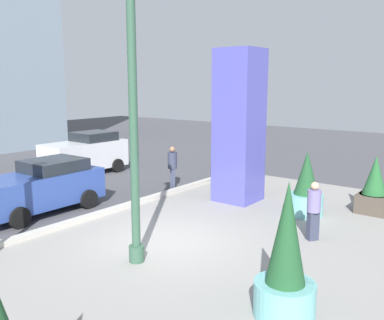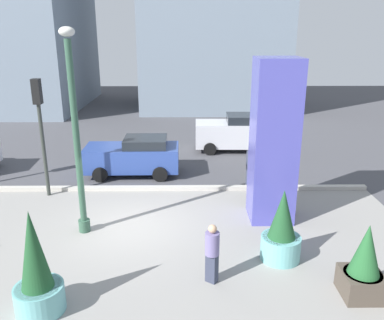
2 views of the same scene
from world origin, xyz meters
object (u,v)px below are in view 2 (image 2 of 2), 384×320
at_px(art_pillar_blue, 274,142).
at_px(traffic_light_corner, 40,119).
at_px(potted_plant_mid_plaza, 36,273).
at_px(pedestrian_by_curb, 251,164).
at_px(potted_plant_near_right, 282,232).
at_px(lamp_post, 77,140).
at_px(pedestrian_on_sidewalk, 212,251).
at_px(car_intersection, 134,156).
at_px(potted_plant_by_pillar, 364,265).
at_px(car_passing_lane, 233,133).

xyz_separation_m(art_pillar_blue, traffic_light_corner, (-8.16, 1.99, 0.34)).
relative_size(potted_plant_mid_plaza, pedestrian_by_curb, 1.45).
bearing_deg(potted_plant_near_right, pedestrian_by_curb, 90.37).
bearing_deg(art_pillar_blue, potted_plant_near_right, -94.49).
relative_size(lamp_post, pedestrian_on_sidewalk, 3.87).
height_order(car_intersection, pedestrian_by_curb, pedestrian_by_curb).
xyz_separation_m(potted_plant_by_pillar, car_intersection, (-6.51, 8.60, 0.02)).
height_order(potted_plant_by_pillar, car_intersection, potted_plant_by_pillar).
bearing_deg(car_passing_lane, potted_plant_near_right, -89.09).
bearing_deg(lamp_post, potted_plant_near_right, -16.05).
distance_m(potted_plant_near_right, car_intersection, 8.53).
bearing_deg(pedestrian_on_sidewalk, car_intersection, 110.27).
distance_m(potted_plant_mid_plaza, car_passing_lane, 14.02).
distance_m(lamp_post, art_pillar_blue, 6.14).
bearing_deg(pedestrian_on_sidewalk, art_pillar_blue, 59.42).
bearing_deg(car_intersection, lamp_post, -99.96).
height_order(traffic_light_corner, car_passing_lane, traffic_light_corner).
bearing_deg(potted_plant_near_right, car_intersection, 125.28).
height_order(traffic_light_corner, car_intersection, traffic_light_corner).
height_order(lamp_post, car_passing_lane, lamp_post).
bearing_deg(potted_plant_near_right, art_pillar_blue, 85.51).
xyz_separation_m(art_pillar_blue, pedestrian_by_curb, (-0.24, 2.87, -1.70)).
xyz_separation_m(lamp_post, art_pillar_blue, (6.06, 0.95, -0.36)).
distance_m(traffic_light_corner, pedestrian_by_curb, 8.22).
height_order(pedestrian_on_sidewalk, pedestrian_by_curb, pedestrian_by_curb).
height_order(lamp_post, pedestrian_by_curb, lamp_post).
distance_m(potted_plant_mid_plaza, car_intersection, 9.14).
distance_m(potted_plant_mid_plaza, pedestrian_on_sidewalk, 4.10).
relative_size(lamp_post, car_intersection, 1.53).
bearing_deg(lamp_post, pedestrian_by_curb, 33.29).
bearing_deg(potted_plant_by_pillar, traffic_light_corner, 146.66).
height_order(art_pillar_blue, potted_plant_mid_plaza, art_pillar_blue).
bearing_deg(traffic_light_corner, art_pillar_blue, -13.72).
bearing_deg(potted_plant_mid_plaza, traffic_light_corner, 106.72).
xyz_separation_m(lamp_post, pedestrian_on_sidewalk, (3.88, -2.73, -2.13)).
bearing_deg(pedestrian_on_sidewalk, pedestrian_by_curb, 73.55).
relative_size(potted_plant_mid_plaza, pedestrian_on_sidewalk, 1.56).
relative_size(car_intersection, pedestrian_by_curb, 2.35).
height_order(lamp_post, car_intersection, lamp_post).
distance_m(traffic_light_corner, pedestrian_on_sidewalk, 8.51).
bearing_deg(lamp_post, car_intersection, 80.04).
height_order(potted_plant_mid_plaza, pedestrian_by_curb, potted_plant_mid_plaza).
distance_m(potted_plant_mid_plaza, potted_plant_by_pillar, 7.52).
height_order(lamp_post, pedestrian_on_sidewalk, lamp_post).
relative_size(lamp_post, traffic_light_corner, 1.39).
distance_m(potted_plant_by_pillar, pedestrian_on_sidewalk, 3.60).
xyz_separation_m(lamp_post, car_passing_lane, (5.68, 8.98, -2.06)).
bearing_deg(traffic_light_corner, car_intersection, 37.67).
bearing_deg(potted_plant_near_right, potted_plant_by_pillar, -46.07).
height_order(traffic_light_corner, pedestrian_on_sidewalk, traffic_light_corner).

